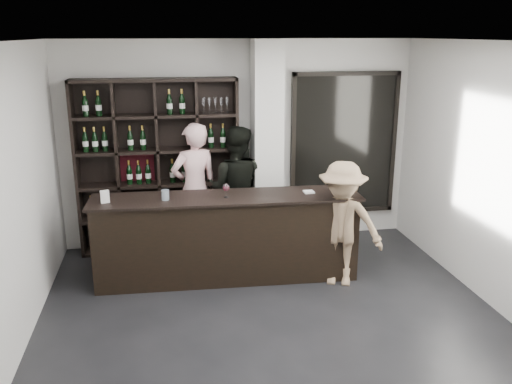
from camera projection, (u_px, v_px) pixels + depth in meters
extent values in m
cube|color=black|center=(279.00, 335.00, 5.56)|extent=(5.00, 5.50, 0.01)
cube|color=silver|center=(267.00, 147.00, 7.54)|extent=(0.40, 0.40, 2.90)
cube|color=black|center=(344.00, 144.00, 7.96)|extent=(1.60, 0.08, 2.10)
cube|color=black|center=(344.00, 144.00, 7.96)|extent=(1.48, 0.02, 1.98)
cube|color=black|center=(227.00, 239.00, 6.70)|extent=(3.19, 0.60, 1.05)
cube|color=black|center=(226.00, 197.00, 6.55)|extent=(3.27, 0.68, 0.03)
imported|color=#FDC3C3|center=(195.00, 189.00, 7.45)|extent=(0.77, 0.62, 1.83)
imported|color=black|center=(236.00, 189.00, 7.56)|extent=(1.03, 0.92, 1.77)
imported|color=#937659|center=(341.00, 224.00, 6.49)|extent=(1.13, 0.90, 1.54)
cylinder|color=silver|center=(165.00, 195.00, 6.38)|extent=(0.12, 0.12, 0.12)
cube|color=white|center=(309.00, 192.00, 6.69)|extent=(0.12, 0.12, 0.02)
cube|color=white|center=(105.00, 197.00, 6.27)|extent=(0.11, 0.07, 0.15)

